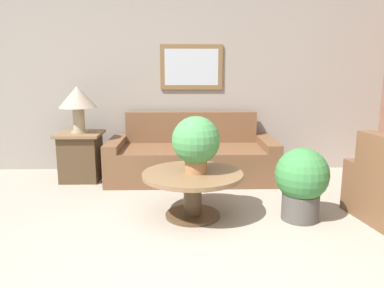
{
  "coord_description": "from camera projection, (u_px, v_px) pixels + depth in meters",
  "views": [
    {
      "loc": [
        -0.05,
        -2.29,
        1.41
      ],
      "look_at": [
        0.05,
        1.88,
        0.57
      ],
      "focal_mm": 35.0,
      "sensor_mm": 36.0,
      "label": 1
    }
  ],
  "objects": [
    {
      "name": "ground_plane",
      "position": [
        191.0,
        282.0,
        2.52
      ],
      "size": [
        20.0,
        20.0,
        0.0
      ],
      "primitive_type": "plane",
      "color": "gray"
    },
    {
      "name": "wall_back",
      "position": [
        187.0,
        77.0,
        5.18
      ],
      "size": [
        7.5,
        0.09,
        2.6
      ],
      "color": "gray",
      "rests_on": "ground_plane"
    },
    {
      "name": "couch_main",
      "position": [
        192.0,
        158.0,
        4.89
      ],
      "size": [
        2.14,
        0.91,
        0.84
      ],
      "color": "brown",
      "rests_on": "ground_plane"
    },
    {
      "name": "coffee_table",
      "position": [
        193.0,
        185.0,
        3.58
      ],
      "size": [
        0.96,
        0.96,
        0.44
      ],
      "color": "#4C3823",
      "rests_on": "ground_plane"
    },
    {
      "name": "side_table",
      "position": [
        81.0,
        156.0,
        4.81
      ],
      "size": [
        0.55,
        0.55,
        0.62
      ],
      "color": "#4C3823",
      "rests_on": "ground_plane"
    },
    {
      "name": "table_lamp",
      "position": [
        78.0,
        99.0,
        4.67
      ],
      "size": [
        0.47,
        0.47,
        0.59
      ],
      "color": "tan",
      "rests_on": "side_table"
    },
    {
      "name": "potted_plant_on_table",
      "position": [
        196.0,
        142.0,
        3.51
      ],
      "size": [
        0.46,
        0.46,
        0.54
      ],
      "color": "#9E6B42",
      "rests_on": "coffee_table"
    },
    {
      "name": "potted_plant_floor",
      "position": [
        302.0,
        181.0,
        3.51
      ],
      "size": [
        0.5,
        0.5,
        0.69
      ],
      "color": "#4C4742",
      "rests_on": "ground_plane"
    }
  ]
}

